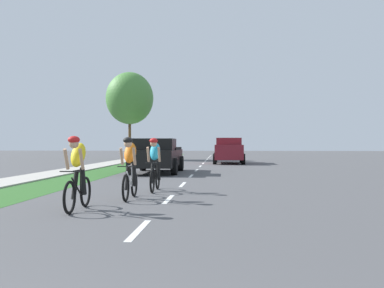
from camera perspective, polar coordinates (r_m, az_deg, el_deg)
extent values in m
plane|color=#4C4C4F|center=(21.30, 0.26, -3.73)|extent=(120.00, 120.00, 0.00)
cube|color=#2D6026|center=(22.06, -11.60, -3.59)|extent=(2.09, 70.00, 0.01)
cube|color=#B2ADA3|center=(22.64, -16.21, -3.49)|extent=(1.68, 70.00, 0.10)
cube|color=white|center=(7.47, -6.84, -10.90)|extent=(0.12, 1.80, 0.01)
cube|color=white|center=(11.38, -3.03, -7.09)|extent=(0.12, 1.80, 0.01)
cube|color=white|center=(15.34, -1.20, -5.22)|extent=(0.12, 1.80, 0.01)
cube|color=white|center=(19.31, -0.13, -4.12)|extent=(0.12, 1.80, 0.01)
cube|color=white|center=(23.29, 0.58, -3.39)|extent=(0.12, 1.80, 0.01)
cube|color=white|center=(27.28, 1.08, -2.87)|extent=(0.12, 1.80, 0.01)
cube|color=white|center=(31.27, 1.45, -2.49)|extent=(0.12, 1.80, 0.01)
cube|color=white|center=(35.26, 1.73, -2.19)|extent=(0.12, 1.80, 0.01)
cube|color=white|center=(39.26, 1.96, -1.96)|extent=(0.12, 1.80, 0.01)
cube|color=white|center=(43.25, 2.15, -1.77)|extent=(0.12, 1.80, 0.01)
cube|color=white|center=(47.25, 2.30, -1.61)|extent=(0.12, 1.80, 0.01)
cube|color=white|center=(51.25, 2.43, -1.47)|extent=(0.12, 1.80, 0.01)
torus|color=black|center=(10.27, -13.52, -5.98)|extent=(0.06, 0.68, 0.68)
torus|color=black|center=(9.29, -15.46, -6.63)|extent=(0.06, 0.68, 0.68)
cylinder|color=black|center=(9.67, -14.63, -5.30)|extent=(0.04, 0.59, 0.43)
cylinder|color=black|center=(9.92, -14.11, -4.58)|extent=(0.04, 0.04, 0.55)
cylinder|color=black|center=(9.69, -14.54, -3.33)|extent=(0.03, 0.55, 0.03)
cylinder|color=black|center=(9.26, -15.42, -3.42)|extent=(0.42, 0.02, 0.02)
ellipsoid|color=yellow|center=(9.74, -14.41, -1.36)|extent=(0.30, 0.54, 0.63)
sphere|color=tan|center=(9.47, -14.94, 0.04)|extent=(0.20, 0.20, 0.20)
ellipsoid|color=red|center=(9.47, -14.94, 0.53)|extent=(0.24, 0.28, 0.16)
cylinder|color=tan|center=(9.53, -15.85, -1.88)|extent=(0.07, 0.26, 0.45)
cylinder|color=tan|center=(9.43, -14.02, -1.90)|extent=(0.07, 0.26, 0.45)
cylinder|color=black|center=(9.89, -14.81, -5.17)|extent=(0.10, 0.30, 0.60)
cylinder|color=black|center=(9.77, -13.79, -4.65)|extent=(0.10, 0.25, 0.61)
torus|color=black|center=(11.97, -7.44, -5.11)|extent=(0.06, 0.68, 0.68)
torus|color=black|center=(10.95, -8.52, -5.60)|extent=(0.06, 0.68, 0.68)
cylinder|color=silver|center=(11.35, -8.06, -4.49)|extent=(0.04, 0.59, 0.43)
cylinder|color=silver|center=(11.61, -7.77, -3.89)|extent=(0.04, 0.04, 0.55)
cylinder|color=silver|center=(11.37, -8.01, -2.81)|extent=(0.03, 0.55, 0.03)
cylinder|color=black|center=(10.93, -8.50, -2.88)|extent=(0.42, 0.02, 0.02)
ellipsoid|color=orange|center=(11.43, -7.93, -1.14)|extent=(0.30, 0.54, 0.63)
sphere|color=tan|center=(11.15, -8.23, 0.06)|extent=(0.20, 0.20, 0.20)
ellipsoid|color=black|center=(11.15, -8.23, 0.47)|extent=(0.24, 0.28, 0.16)
cylinder|color=tan|center=(11.19, -9.03, -1.58)|extent=(0.07, 0.26, 0.45)
cylinder|color=tan|center=(11.12, -7.42, -1.59)|extent=(0.07, 0.26, 0.45)
cylinder|color=black|center=(11.56, -8.34, -4.40)|extent=(0.10, 0.30, 0.60)
cylinder|color=black|center=(11.46, -7.41, -3.94)|extent=(0.10, 0.25, 0.61)
torus|color=black|center=(13.78, -4.44, -4.42)|extent=(0.06, 0.68, 0.68)
torus|color=black|center=(12.76, -5.13, -4.79)|extent=(0.06, 0.68, 0.68)
cylinder|color=black|center=(13.15, -4.84, -3.85)|extent=(0.04, 0.59, 0.43)
cylinder|color=black|center=(13.42, -4.66, -3.34)|extent=(0.04, 0.04, 0.55)
cylinder|color=black|center=(13.19, -4.81, -2.41)|extent=(0.03, 0.55, 0.03)
cylinder|color=black|center=(12.74, -5.12, -2.45)|extent=(0.42, 0.02, 0.02)
ellipsoid|color=#26A5CC|center=(13.24, -4.76, -0.97)|extent=(0.30, 0.54, 0.63)
sphere|color=tan|center=(12.97, -4.95, 0.07)|extent=(0.20, 0.20, 0.20)
ellipsoid|color=red|center=(12.97, -4.95, 0.42)|extent=(0.24, 0.28, 0.16)
cylinder|color=tan|center=(13.00, -5.65, -1.34)|extent=(0.07, 0.26, 0.45)
cylinder|color=tan|center=(12.95, -4.25, -1.35)|extent=(0.07, 0.26, 0.45)
cylinder|color=black|center=(13.37, -5.13, -3.79)|extent=(0.10, 0.30, 0.60)
cylinder|color=black|center=(13.28, -4.31, -3.38)|extent=(0.10, 0.25, 0.61)
cube|color=black|center=(21.46, -4.46, -1.78)|extent=(1.96, 5.10, 0.76)
cube|color=black|center=(20.70, -4.77, -0.19)|extent=(1.80, 1.78, 0.64)
cube|color=#1E2833|center=(19.99, -5.08, -0.25)|extent=(1.67, 0.08, 0.52)
cube|color=black|center=(22.61, -6.34, -0.92)|extent=(0.08, 2.80, 0.40)
cube|color=black|center=(22.36, -1.79, -0.93)|extent=(0.08, 2.80, 0.40)
cube|color=black|center=(23.94, -3.58, -0.86)|extent=(1.80, 0.08, 0.40)
cylinder|color=black|center=(20.15, -7.86, -2.87)|extent=(0.26, 0.76, 0.76)
cylinder|color=black|center=(19.84, -2.31, -2.92)|extent=(0.26, 0.76, 0.76)
cylinder|color=black|center=(23.15, -6.31, -2.48)|extent=(0.26, 0.76, 0.76)
cylinder|color=black|center=(22.88, -1.47, -2.51)|extent=(0.26, 0.76, 0.76)
cube|color=maroon|center=(31.27, 4.74, -1.01)|extent=(1.90, 4.70, 1.00)
cube|color=maroon|center=(31.46, 4.73, 0.30)|extent=(1.71, 2.91, 0.52)
cube|color=#1E2833|center=(30.21, 4.76, 0.08)|extent=(1.56, 0.08, 0.44)
cylinder|color=black|center=(29.87, 2.95, -1.93)|extent=(0.25, 0.72, 0.72)
cylinder|color=black|center=(29.90, 6.59, -1.93)|extent=(0.25, 0.72, 0.72)
cylinder|color=black|center=(32.69, 3.04, -1.75)|extent=(0.25, 0.72, 0.72)
cylinder|color=black|center=(32.72, 6.37, -1.75)|extent=(0.25, 0.72, 0.72)
cylinder|color=brown|center=(39.01, -8.01, 0.73)|extent=(0.24, 0.24, 3.69)
ellipsoid|color=#478438|center=(39.20, -8.01, 5.85)|extent=(4.12, 4.12, 4.53)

